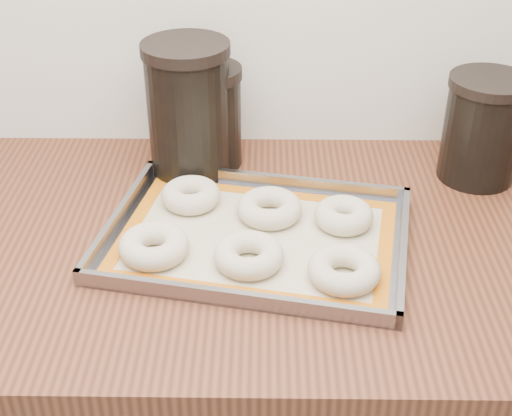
{
  "coord_description": "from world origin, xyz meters",
  "views": [
    {
      "loc": [
        -0.11,
        0.75,
        1.54
      ],
      "look_at": [
        -0.12,
        1.66,
        0.96
      ],
      "focal_mm": 50.0,
      "sensor_mm": 36.0,
      "label": 1
    }
  ],
  "objects_px": {
    "bagel_front_left": "(154,246)",
    "bagel_front_mid": "(249,255)",
    "baking_tray": "(256,237)",
    "canister_mid": "(209,117)",
    "bagel_front_right": "(344,270)",
    "bagel_back_left": "(191,195)",
    "canister_right": "(483,129)",
    "canister_left": "(189,109)",
    "bagel_back_right": "(344,215)",
    "bagel_back_mid": "(269,208)"
  },
  "relations": [
    {
      "from": "bagel_front_mid",
      "to": "canister_right",
      "type": "height_order",
      "value": "canister_right"
    },
    {
      "from": "bagel_front_right",
      "to": "bagel_front_left",
      "type": "bearing_deg",
      "value": 169.06
    },
    {
      "from": "baking_tray",
      "to": "canister_left",
      "type": "bearing_deg",
      "value": 118.42
    },
    {
      "from": "bagel_back_mid",
      "to": "bagel_back_right",
      "type": "bearing_deg",
      "value": -10.2
    },
    {
      "from": "bagel_front_mid",
      "to": "bagel_back_right",
      "type": "bearing_deg",
      "value": 35.7
    },
    {
      "from": "bagel_front_mid",
      "to": "bagel_front_right",
      "type": "distance_m",
      "value": 0.14
    },
    {
      "from": "canister_mid",
      "to": "bagel_front_right",
      "type": "bearing_deg",
      "value": -58.58
    },
    {
      "from": "bagel_back_mid",
      "to": "canister_right",
      "type": "relative_size",
      "value": 0.56
    },
    {
      "from": "baking_tray",
      "to": "canister_left",
      "type": "xyz_separation_m",
      "value": [
        -0.12,
        0.22,
        0.11
      ]
    },
    {
      "from": "baking_tray",
      "to": "bagel_front_right",
      "type": "xyz_separation_m",
      "value": [
        0.13,
        -0.1,
        0.02
      ]
    },
    {
      "from": "bagel_front_mid",
      "to": "bagel_back_right",
      "type": "relative_size",
      "value": 1.11
    },
    {
      "from": "bagel_front_mid",
      "to": "baking_tray",
      "type": "bearing_deg",
      "value": 81.9
    },
    {
      "from": "bagel_back_mid",
      "to": "canister_left",
      "type": "height_order",
      "value": "canister_left"
    },
    {
      "from": "bagel_back_right",
      "to": "bagel_front_right",
      "type": "bearing_deg",
      "value": -94.97
    },
    {
      "from": "bagel_back_left",
      "to": "bagel_back_right",
      "type": "bearing_deg",
      "value": -13.26
    },
    {
      "from": "canister_left",
      "to": "canister_right",
      "type": "relative_size",
      "value": 1.27
    },
    {
      "from": "bagel_back_right",
      "to": "canister_left",
      "type": "distance_m",
      "value": 0.33
    },
    {
      "from": "bagel_back_left",
      "to": "bagel_front_left",
      "type": "bearing_deg",
      "value": -106.13
    },
    {
      "from": "bagel_front_left",
      "to": "bagel_front_mid",
      "type": "relative_size",
      "value": 1.02
    },
    {
      "from": "baking_tray",
      "to": "bagel_back_mid",
      "type": "xyz_separation_m",
      "value": [
        0.02,
        0.06,
        0.01
      ]
    },
    {
      "from": "baking_tray",
      "to": "bagel_front_mid",
      "type": "relative_size",
      "value": 4.98
    },
    {
      "from": "bagel_back_left",
      "to": "canister_right",
      "type": "distance_m",
      "value": 0.51
    },
    {
      "from": "bagel_front_mid",
      "to": "bagel_front_right",
      "type": "xyz_separation_m",
      "value": [
        0.14,
        -0.03,
        0.0
      ]
    },
    {
      "from": "bagel_front_right",
      "to": "canister_mid",
      "type": "bearing_deg",
      "value": 121.42
    },
    {
      "from": "bagel_front_right",
      "to": "bagel_back_mid",
      "type": "height_order",
      "value": "same"
    },
    {
      "from": "bagel_front_left",
      "to": "bagel_front_mid",
      "type": "xyz_separation_m",
      "value": [
        0.14,
        -0.02,
        -0.0
      ]
    },
    {
      "from": "bagel_front_mid",
      "to": "canister_mid",
      "type": "bearing_deg",
      "value": 103.77
    },
    {
      "from": "bagel_front_right",
      "to": "canister_right",
      "type": "xyz_separation_m",
      "value": [
        0.26,
        0.31,
        0.07
      ]
    },
    {
      "from": "bagel_front_left",
      "to": "canister_mid",
      "type": "distance_m",
      "value": 0.31
    },
    {
      "from": "canister_left",
      "to": "canister_mid",
      "type": "bearing_deg",
      "value": 39.53
    },
    {
      "from": "bagel_back_left",
      "to": "canister_left",
      "type": "bearing_deg",
      "value": 94.64
    },
    {
      "from": "bagel_front_right",
      "to": "bagel_back_left",
      "type": "height_order",
      "value": "same"
    },
    {
      "from": "baking_tray",
      "to": "bagel_back_right",
      "type": "height_order",
      "value": "bagel_back_right"
    },
    {
      "from": "bagel_front_mid",
      "to": "canister_mid",
      "type": "relative_size",
      "value": 0.56
    },
    {
      "from": "canister_left",
      "to": "baking_tray",
      "type": "bearing_deg",
      "value": -61.58
    },
    {
      "from": "bagel_back_mid",
      "to": "bagel_back_left",
      "type": "bearing_deg",
      "value": 164.05
    },
    {
      "from": "canister_left",
      "to": "canister_mid",
      "type": "distance_m",
      "value": 0.05
    },
    {
      "from": "bagel_front_right",
      "to": "bagel_back_left",
      "type": "bearing_deg",
      "value": 139.85
    },
    {
      "from": "baking_tray",
      "to": "canister_right",
      "type": "distance_m",
      "value": 0.45
    },
    {
      "from": "canister_mid",
      "to": "canister_right",
      "type": "bearing_deg",
      "value": -5.23
    },
    {
      "from": "baking_tray",
      "to": "bagel_back_right",
      "type": "xyz_separation_m",
      "value": [
        0.14,
        0.04,
        0.02
      ]
    },
    {
      "from": "bagel_front_mid",
      "to": "canister_left",
      "type": "bearing_deg",
      "value": 110.77
    },
    {
      "from": "baking_tray",
      "to": "canister_mid",
      "type": "height_order",
      "value": "canister_mid"
    },
    {
      "from": "bagel_front_left",
      "to": "canister_mid",
      "type": "relative_size",
      "value": 0.57
    },
    {
      "from": "bagel_front_left",
      "to": "bagel_back_mid",
      "type": "bearing_deg",
      "value": 32.06
    },
    {
      "from": "bagel_front_right",
      "to": "canister_right",
      "type": "relative_size",
      "value": 0.56
    },
    {
      "from": "bagel_front_mid",
      "to": "canister_mid",
      "type": "xyz_separation_m",
      "value": [
        -0.08,
        0.32,
        0.07
      ]
    },
    {
      "from": "bagel_back_mid",
      "to": "bagel_back_right",
      "type": "relative_size",
      "value": 1.13
    },
    {
      "from": "baking_tray",
      "to": "bagel_back_mid",
      "type": "bearing_deg",
      "value": 70.53
    },
    {
      "from": "bagel_back_right",
      "to": "canister_left",
      "type": "height_order",
      "value": "canister_left"
    }
  ]
}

